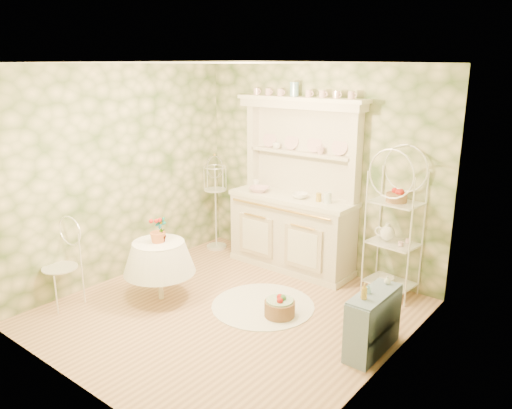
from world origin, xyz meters
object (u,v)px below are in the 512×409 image
Objects in this scene: bakers_rack at (395,219)px; round_table at (160,273)px; side_shelf at (373,321)px; cafe_chair at (60,265)px; kitchen_dresser at (292,186)px; birdcage_stand at (216,203)px; floor_basket at (280,308)px.

round_table is (-2.06, -1.82, -0.62)m from bakers_rack.
round_table is (-2.46, -0.52, 0.01)m from side_shelf.
cafe_chair is (-3.25, -1.32, 0.17)m from side_shelf.
kitchen_dresser is 1.43m from bakers_rack.
round_table is at bearing -68.52° from birdcage_stand.
side_shelf is 3.51m from cafe_chair.
bakers_rack is at bearing 33.30° from cafe_chair.
birdcage_stand is at bearing -170.20° from bakers_rack.
floor_basket is at bearing 22.48° from cafe_chair.
kitchen_dresser is 3.48× the size of round_table.
round_table is at bearing 36.15° from cafe_chair.
side_shelf is 1.12m from floor_basket.
cafe_chair is 0.68× the size of birdcage_stand.
birdcage_stand reaches higher than round_table.
bakers_rack is 2.73m from birdcage_stand.
cafe_chair is (-1.44, -2.56, -0.66)m from kitchen_dresser.
bakers_rack is 1.49m from side_shelf.
bakers_rack reaches higher than round_table.
round_table is 0.46× the size of birdcage_stand.
floor_basket is at bearing -175.79° from side_shelf.
round_table is at bearing -110.34° from kitchen_dresser.
bakers_rack is 3.90m from cafe_chair.
birdcage_stand is (-1.31, -0.09, -0.43)m from kitchen_dresser.
floor_basket is at bearing -60.29° from kitchen_dresser.
kitchen_dresser is 7.60× the size of floor_basket.
birdcage_stand is 2.39m from floor_basket.
kitchen_dresser is 1.60× the size of birdcage_stand.
side_shelf is at bearing -0.28° from floor_basket.
kitchen_dresser is 2.34m from side_shelf.
bakers_rack is 1.96× the size of cafe_chair.
bakers_rack is 2.56× the size of side_shelf.
cafe_chair is 3.20× the size of floor_basket.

